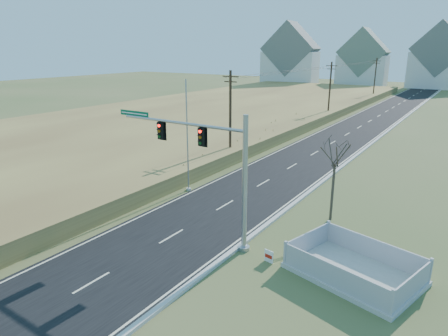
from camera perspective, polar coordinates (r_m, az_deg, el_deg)
ground at (r=26.29m, az=-4.66°, el=-8.18°), size 260.00×260.00×0.00m
road at (r=71.17m, az=20.89°, el=6.75°), size 8.00×180.00×0.06m
curb at (r=70.41m, az=24.19°, el=6.33°), size 0.30×180.00×0.18m
reed_marsh at (r=71.14m, az=-0.30°, el=8.34°), size 38.00×110.00×1.30m
utility_pole_near at (r=40.38m, az=0.91°, el=7.67°), size 1.80×0.26×9.00m
utility_pole_mid at (r=67.49m, az=14.88°, el=10.79°), size 1.80×0.26×9.00m
utility_pole_far at (r=96.33m, az=20.76°, el=11.91°), size 1.80×0.26×9.00m
condo_nw at (r=129.97m, az=9.48°, el=15.05°), size 17.69×13.38×19.05m
condo_nnw at (r=130.97m, az=19.21°, el=14.06°), size 14.93×11.17×17.03m
condo_n at (r=131.41m, az=28.36°, el=13.32°), size 15.27×10.20×18.54m
traffic_signal_mast at (r=22.47m, az=-1.15°, el=0.37°), size 9.77×0.67×7.77m
fence_enclosure at (r=21.79m, az=18.03°, el=-13.80°), size 6.93×5.58×1.38m
open_sign at (r=22.01m, az=6.41°, el=-12.42°), size 0.56×0.15×0.69m
flagpole at (r=31.52m, az=-5.23°, el=2.87°), size 0.40×0.40×8.85m
bare_tree at (r=26.47m, az=15.69°, el=2.32°), size 2.22×2.22×5.88m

